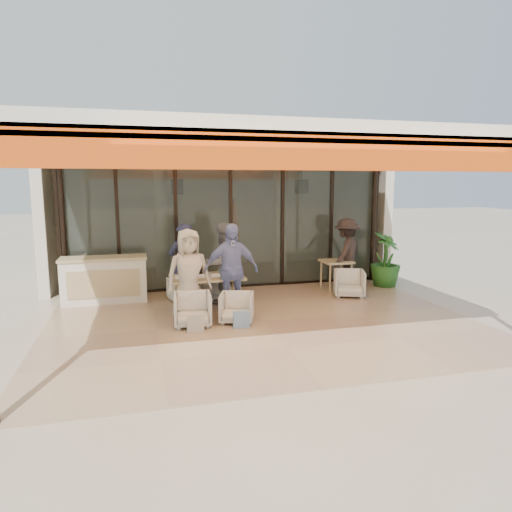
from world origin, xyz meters
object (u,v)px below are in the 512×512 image
Objects in this scene: dining_table at (207,279)px; diner_periwinkle at (231,270)px; chair_far_left at (182,288)px; chair_near_left at (193,308)px; standing_woman at (346,254)px; potted_palm at (386,260)px; chair_near_right at (237,306)px; diner_grey at (223,264)px; side_table at (336,265)px; side_chair at (349,282)px; chair_far_right at (219,283)px; diner_navy at (184,266)px; host_counter at (105,280)px; diner_cream at (189,274)px.

diner_periwinkle is (0.43, -0.46, 0.25)m from dining_table.
chair_far_left is 1.75m from diner_periwinkle.
standing_woman is at bearing 31.95° from chair_near_left.
chair_near_right is at bearing -154.84° from potted_palm.
dining_table is 0.65m from diner_grey.
side_table reaches higher than chair_near_right.
diner_grey reaches higher than side_chair.
chair_near_right is at bearing 80.82° from chair_far_right.
chair_far_right is at bearing -170.41° from side_chair.
standing_woman reaches higher than chair_far_left.
diner_navy reaches higher than standing_woman.
chair_far_left is at bearing -9.18° from chair_far_right.
host_counter is at bearing -41.88° from standing_woman.
chair_far_right is (0.84, 0.00, 0.07)m from chair_far_left.
side_table is 0.80m from side_chair.
standing_woman is 1.28× the size of potted_palm.
host_counter is 1.89m from diner_navy.
diner_navy is 4.18m from standing_woman.
diner_grey is (0.43, 0.44, 0.21)m from dining_table.
standing_woman reaches higher than side_table.
diner_cream is (0.00, -1.40, 0.59)m from chair_far_left.
potted_palm is (4.36, 2.05, 0.38)m from chair_near_right.
chair_near_left is at bearing 56.97° from chair_far_right.
potted_palm is (4.36, 1.55, -0.23)m from diner_periwinkle.
host_counter is 2.76m from chair_near_left.
chair_far_left is 0.81× the size of chair_far_right.
chair_near_left is at bearing -98.01° from diner_cream.
chair_near_left is 0.39× the size of diner_grey.
chair_near_right is at bearing -40.76° from host_counter.
diner_navy is 1.23m from diner_periwinkle.
host_counter is 2.67m from diner_grey.
side_table is (3.83, 0.66, -0.27)m from diner_navy.
host_counter is 1.23× the size of dining_table.
standing_woman is (3.28, 1.60, -0.04)m from diner_periwinkle.
dining_table is at bearing -167.14° from potted_palm.
potted_palm is at bearing 12.86° from dining_table.
diner_cream reaches higher than host_counter.
chair_far_right is 3.05m from side_chair.
dining_table is at bearing 27.52° from diner_grey.
chair_far_right is 1.06× the size of chair_near_left.
diner_navy reaches higher than chair_near_right.
side_table is (2.99, 0.16, 0.27)m from chair_far_right.
diner_periwinkle is 2.51× the size of side_table.
chair_far_left is 3.88m from side_chair.
chair_near_right is at bearing 100.85° from chair_far_left.
chair_far_left is at bearing -9.29° from host_counter.
diner_navy is at bearing 77.00° from chair_far_left.
potted_palm reaches higher than dining_table.
host_counter reaches higher than chair_near_right.
chair_near_left is at bearing 77.00° from chair_far_left.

